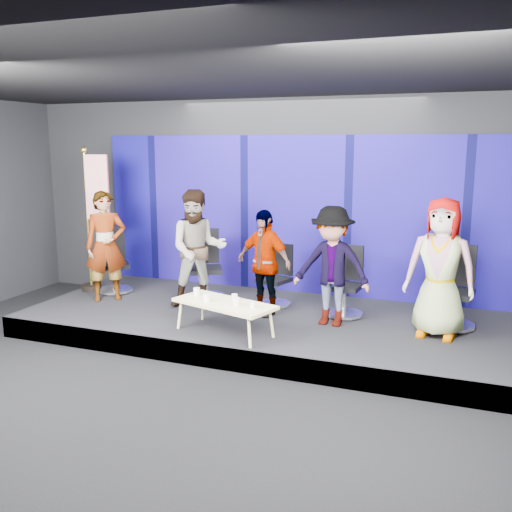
# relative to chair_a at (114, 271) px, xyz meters

# --- Properties ---
(ground) EXTENTS (10.00, 10.00, 0.00)m
(ground) POSITION_rel_chair_a_xyz_m (2.83, -2.83, -0.65)
(ground) COLOR black
(ground) RESTS_ON ground
(room_walls) EXTENTS (10.02, 8.02, 3.51)m
(room_walls) POSITION_rel_chair_a_xyz_m (2.83, -2.83, 1.78)
(room_walls) COLOR black
(room_walls) RESTS_ON ground
(riser) EXTENTS (7.00, 3.00, 0.30)m
(riser) POSITION_rel_chair_a_xyz_m (2.83, -0.33, -0.50)
(riser) COLOR black
(riser) RESTS_ON ground
(backdrop) EXTENTS (7.00, 0.08, 2.60)m
(backdrop) POSITION_rel_chair_a_xyz_m (2.83, 1.12, 0.95)
(backdrop) COLOR #0A0861
(backdrop) RESTS_ON riser
(chair_a) EXTENTS (0.85, 0.85, 1.07)m
(chair_a) POSITION_rel_chair_a_xyz_m (0.00, 0.00, 0.00)
(chair_a) COLOR silver
(chair_a) RESTS_ON riser
(panelist_a) EXTENTS (0.76, 0.72, 1.74)m
(panelist_a) POSITION_rel_chair_a_xyz_m (0.20, -0.46, 0.52)
(panelist_a) COLOR black
(panelist_a) RESTS_ON riser
(chair_b) EXTENTS (0.85, 0.85, 1.11)m
(chair_b) POSITION_rel_chair_a_xyz_m (1.63, 0.19, 0.01)
(chair_b) COLOR silver
(chair_b) RESTS_ON riser
(panelist_b) EXTENTS (1.09, 1.01, 1.80)m
(panelist_b) POSITION_rel_chair_a_xyz_m (1.75, -0.30, 0.54)
(panelist_b) COLOR black
(panelist_b) RESTS_ON riser
(chair_c) EXTENTS (0.66, 0.66, 0.95)m
(chair_c) POSITION_rel_chair_a_xyz_m (2.83, 0.18, -0.04)
(chair_c) COLOR silver
(chair_c) RESTS_ON riser
(panelist_c) EXTENTS (0.97, 0.61, 1.54)m
(panelist_c) POSITION_rel_chair_a_xyz_m (2.81, -0.32, 0.42)
(panelist_c) COLOR black
(panelist_c) RESTS_ON riser
(chair_d) EXTENTS (0.61, 0.61, 1.02)m
(chair_d) POSITION_rel_chair_a_xyz_m (3.94, 0.05, -0.02)
(chair_d) COLOR silver
(chair_d) RESTS_ON riser
(panelist_d) EXTENTS (1.10, 0.68, 1.65)m
(panelist_d) POSITION_rel_chair_a_xyz_m (3.85, -0.44, 0.47)
(panelist_d) COLOR black
(panelist_d) RESTS_ON riser
(chair_e) EXTENTS (0.70, 0.70, 1.12)m
(chair_e) POSITION_rel_chair_a_xyz_m (5.43, 0.06, 0.01)
(chair_e) COLOR silver
(chair_e) RESTS_ON riser
(panelist_e) EXTENTS (0.95, 0.68, 1.81)m
(panelist_e) POSITION_rel_chair_a_xyz_m (5.26, -0.42, 0.55)
(panelist_e) COLOR black
(panelist_e) RESTS_ON riser
(coffee_table) EXTENTS (1.49, 0.96, 0.42)m
(coffee_table) POSITION_rel_chair_a_xyz_m (2.63, -1.31, 0.04)
(coffee_table) COLOR tan
(coffee_table) RESTS_ON riser
(mug_a) EXTENTS (0.09, 0.09, 0.10)m
(mug_a) POSITION_rel_chair_a_xyz_m (2.14, -1.13, 0.12)
(mug_a) COLOR silver
(mug_a) RESTS_ON coffee_table
(mug_b) EXTENTS (0.09, 0.09, 0.10)m
(mug_b) POSITION_rel_chair_a_xyz_m (2.40, -1.37, 0.12)
(mug_b) COLOR silver
(mug_b) RESTS_ON coffee_table
(mug_c) EXTENTS (0.08, 0.08, 0.09)m
(mug_c) POSITION_rel_chair_a_xyz_m (2.73, -1.21, 0.12)
(mug_c) COLOR silver
(mug_c) RESTS_ON coffee_table
(mug_d) EXTENTS (0.09, 0.09, 0.11)m
(mug_d) POSITION_rel_chair_a_xyz_m (2.85, -1.41, 0.12)
(mug_d) COLOR silver
(mug_d) RESTS_ON coffee_table
(mug_e) EXTENTS (0.07, 0.07, 0.08)m
(mug_e) POSITION_rel_chair_a_xyz_m (3.08, -1.43, 0.11)
(mug_e) COLOR silver
(mug_e) RESTS_ON coffee_table
(flag_stand) EXTENTS (0.55, 0.32, 2.42)m
(flag_stand) POSITION_rel_chair_a_xyz_m (-0.30, -0.05, 0.93)
(flag_stand) COLOR black
(flag_stand) RESTS_ON riser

